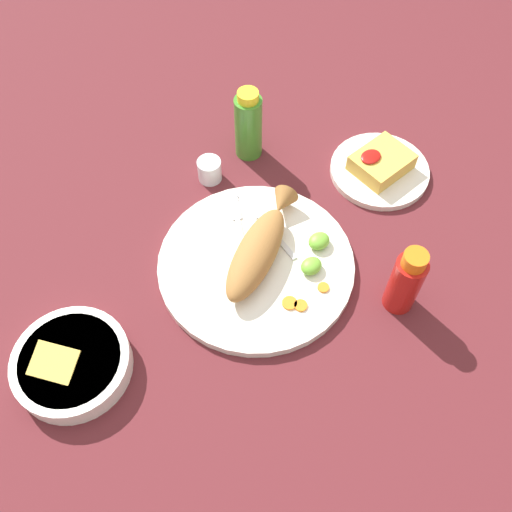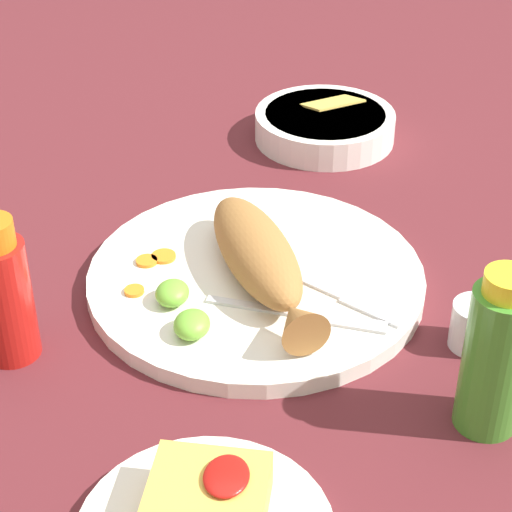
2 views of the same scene
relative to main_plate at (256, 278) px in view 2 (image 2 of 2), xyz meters
name	(u,v)px [view 2 (image 2 of 2)]	position (x,y,z in m)	size (l,w,h in m)	color
ground_plane	(256,285)	(0.00, 0.00, -0.01)	(4.00, 4.00, 0.00)	#561E23
main_plate	(256,278)	(0.00, 0.00, 0.00)	(0.36, 0.36, 0.02)	white
fried_fish	(261,258)	(-0.01, -0.01, 0.04)	(0.25, 0.17, 0.05)	#996633
fork_near	(336,294)	(-0.03, -0.09, 0.01)	(0.10, 0.17, 0.00)	silver
fork_far	(308,315)	(-0.07, -0.06, 0.01)	(0.04, 0.19, 0.00)	silver
carrot_slice_near	(148,259)	(0.00, 0.12, 0.01)	(0.02, 0.02, 0.00)	orange
carrot_slice_mid	(164,256)	(0.01, 0.10, 0.01)	(0.03, 0.03, 0.00)	orange
carrot_slice_far	(134,291)	(-0.06, 0.12, 0.01)	(0.02, 0.02, 0.00)	orange
lime_wedge_main	(172,293)	(-0.07, 0.08, 0.02)	(0.04, 0.03, 0.02)	#6BB233
lime_wedge_side	(192,324)	(-0.11, 0.05, 0.02)	(0.04, 0.04, 0.02)	#6BB233
hot_sauce_bottle_red	(3,294)	(-0.14, 0.22, 0.06)	(0.05, 0.05, 0.15)	#B21914
hot_sauce_bottle_green	(496,356)	(-0.18, -0.23, 0.07)	(0.06, 0.06, 0.16)	#3D8428
salt_cup	(475,328)	(-0.07, -0.23, 0.01)	(0.05, 0.05, 0.05)	silver
guacamole_bowl	(325,124)	(0.36, -0.04, 0.01)	(0.19, 0.19, 0.05)	white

